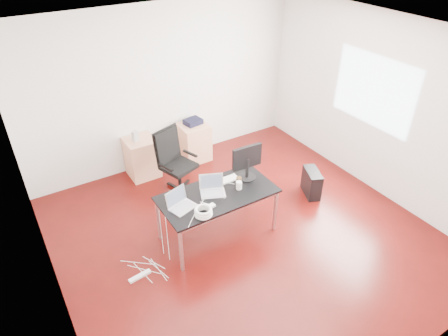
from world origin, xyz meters
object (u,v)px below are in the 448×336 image
office_chair (174,159)px  filing_cabinet_right (194,142)px  pc_tower (312,183)px  filing_cabinet_left (142,157)px  desk (218,197)px

office_chair → filing_cabinet_right: (0.73, 0.73, -0.26)m
pc_tower → filing_cabinet_left: bearing=160.0°
filing_cabinet_left → office_chair: bearing=-68.2°
pc_tower → desk: bearing=-156.0°
desk → pc_tower: desk is taller
desk → office_chair: size_ratio=1.48×
office_chair → pc_tower: 2.26m
desk → filing_cabinet_left: (-0.33, 2.02, -0.33)m
desk → filing_cabinet_right: desk is taller
desk → filing_cabinet_left: desk is taller
office_chair → filing_cabinet_left: size_ratio=1.54×
filing_cabinet_right → pc_tower: filing_cabinet_right is taller
desk → filing_cabinet_right: (0.70, 2.02, -0.33)m
office_chair → filing_cabinet_left: 0.82m
office_chair → pc_tower: size_ratio=2.40×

